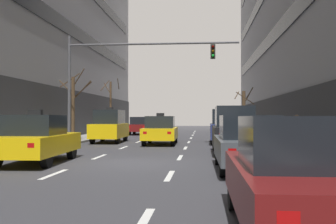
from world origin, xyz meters
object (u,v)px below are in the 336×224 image
(car_parked_3, at_px, (225,127))
(pedestrian_0, at_px, (309,136))
(taxi_driving_2, at_px, (37,139))
(car_parked_1, at_px, (248,143))
(traffic_signal_0, at_px, (121,67))
(street_tree_0, at_px, (74,104))
(taxi_driving_0, at_px, (161,130))
(pedestrian_1, at_px, (297,129))
(street_tree_1, at_px, (111,105))
(car_parked_0, at_px, (302,176))
(taxi_driving_3, at_px, (110,126))
(street_tree_2, at_px, (244,111))
(car_driving_1, at_px, (140,126))
(car_parked_2, at_px, (234,130))

(car_parked_3, height_order, pedestrian_0, car_parked_3)
(taxi_driving_2, xyz_separation_m, car_parked_1, (7.36, -1.38, -0.01))
(car_parked_1, xyz_separation_m, car_parked_3, (-0.00, 12.51, 0.22))
(traffic_signal_0, bearing_deg, street_tree_0, 143.82)
(taxi_driving_0, bearing_deg, pedestrian_1, -26.44)
(street_tree_0, relative_size, pedestrian_0, 3.16)
(street_tree_1, height_order, pedestrian_1, street_tree_1)
(car_parked_1, bearing_deg, taxi_driving_2, 169.42)
(car_parked_1, bearing_deg, car_parked_0, -90.00)
(car_parked_3, xyz_separation_m, traffic_signal_0, (-6.27, -1.71, 3.58))
(traffic_signal_0, bearing_deg, taxi_driving_3, 119.56)
(taxi_driving_0, height_order, pedestrian_0, taxi_driving_0)
(street_tree_0, bearing_deg, taxi_driving_0, -20.27)
(car_parked_1, xyz_separation_m, street_tree_2, (2.16, 22.13, 1.31))
(taxi_driving_0, xyz_separation_m, traffic_signal_0, (-2.32, -0.55, 3.80))
(taxi_driving_2, relative_size, car_parked_3, 1.06)
(car_driving_1, bearing_deg, taxi_driving_3, -90.66)
(taxi_driving_2, bearing_deg, car_parked_2, 29.77)
(taxi_driving_0, bearing_deg, street_tree_0, 159.73)
(car_parked_2, bearing_deg, pedestrian_1, 33.39)
(car_driving_1, relative_size, pedestrian_1, 2.75)
(taxi_driving_0, bearing_deg, car_parked_3, 16.33)
(car_parked_1, xyz_separation_m, street_tree_1, (-10.18, 24.39, 1.97))
(car_parked_2, relative_size, street_tree_2, 1.08)
(traffic_signal_0, distance_m, pedestrian_0, 13.17)
(pedestrian_0, height_order, pedestrian_1, pedestrian_1)
(car_parked_1, relative_size, car_parked_2, 1.04)
(car_parked_1, distance_m, street_tree_2, 22.27)
(street_tree_1, bearing_deg, street_tree_0, -89.87)
(street_tree_1, bearing_deg, car_parked_2, -61.57)
(traffic_signal_0, bearing_deg, taxi_driving_2, -96.57)
(car_parked_2, bearing_deg, car_driving_1, 111.11)
(taxi_driving_0, bearing_deg, car_parked_0, -77.58)
(taxi_driving_2, height_order, pedestrian_0, taxi_driving_2)
(taxi_driving_3, height_order, traffic_signal_0, traffic_signal_0)
(car_parked_0, height_order, traffic_signal_0, traffic_signal_0)
(street_tree_2, bearing_deg, street_tree_0, -145.43)
(taxi_driving_0, distance_m, car_parked_3, 4.12)
(car_parked_2, height_order, street_tree_0, street_tree_0)
(pedestrian_0, relative_size, pedestrian_1, 0.94)
(taxi_driving_3, bearing_deg, car_parked_3, -3.25)
(taxi_driving_3, relative_size, pedestrian_0, 2.86)
(car_parked_0, bearing_deg, street_tree_2, 85.69)
(taxi_driving_0, distance_m, pedestrian_1, 8.08)
(car_parked_0, relative_size, street_tree_0, 0.92)
(car_parked_2, bearing_deg, pedestrian_0, -62.38)
(taxi_driving_2, distance_m, car_parked_0, 10.85)
(taxi_driving_3, bearing_deg, pedestrian_0, -50.02)
(car_parked_0, distance_m, street_tree_1, 32.68)
(car_parked_1, xyz_separation_m, street_tree_0, (-10.16, 13.64, 1.68))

